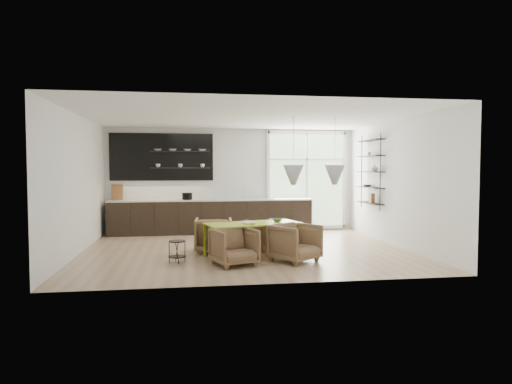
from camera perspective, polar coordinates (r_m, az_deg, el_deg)
name	(u,v)px	position (r m, az deg, el deg)	size (l,w,h in m)	color
room	(264,182)	(11.12, 0.96, 1.29)	(7.02, 6.01, 2.91)	tan
kitchen_run	(208,212)	(12.62, -5.96, -2.44)	(5.54, 0.69, 2.75)	black
right_shelving	(371,174)	(11.96, 14.16, 2.23)	(0.26, 1.22, 1.90)	black
dining_table	(253,225)	(9.22, -0.37, -4.17)	(2.03, 1.26, 0.69)	#9CB41B
armchair_back_left	(213,235)	(9.85, -5.34, -5.35)	(0.78, 0.80, 0.73)	brown
armchair_back_right	(266,234)	(10.08, 1.30, -5.31)	(0.72, 0.74, 0.67)	brown
armchair_front_left	(234,247)	(8.47, -2.74, -6.86)	(0.73, 0.75, 0.69)	brown
armchair_front_right	(295,243)	(8.81, 4.89, -6.34)	(0.78, 0.80, 0.73)	brown
wire_stool	(177,249)	(8.83, -9.83, -6.98)	(0.33, 0.33, 0.42)	black
table_book	(243,223)	(9.10, -1.62, -3.88)	(0.24, 0.32, 0.03)	white
table_bowl	(277,220)	(9.45, 2.68, -3.52)	(0.21, 0.21, 0.06)	#437045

